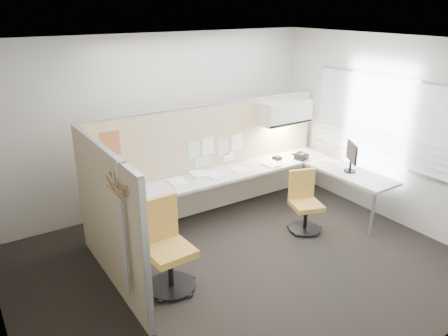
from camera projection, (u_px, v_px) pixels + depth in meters
floor at (238, 264)px, 5.73m from camera, size 5.50×4.50×0.01m
ceiling at (241, 43)px, 4.74m from camera, size 5.50×4.50×0.01m
wall_back at (159, 123)px, 7.00m from camera, size 5.50×0.02×2.80m
wall_front at (402, 246)px, 3.48m from camera, size 5.50×0.02×2.80m
wall_right at (387, 130)px, 6.64m from camera, size 0.02×4.50×2.80m
window_pane at (388, 121)px, 6.58m from camera, size 0.01×2.80×1.30m
partition_back at (210, 159)px, 6.96m from camera, size 4.10×0.06×1.75m
partition_left at (108, 218)px, 5.05m from camera, size 0.06×2.20×1.75m
desk at (246, 180)px, 6.88m from camera, size 4.00×2.07×0.73m
overhead_bin at (285, 112)px, 7.26m from camera, size 0.90×0.36×0.38m
task_light_strip at (285, 124)px, 7.33m from camera, size 0.60×0.06×0.02m
pinned_papers at (215, 150)px, 6.91m from camera, size 1.01×0.00×0.47m
poster at (110, 144)px, 5.92m from camera, size 0.28×0.00×0.35m
chair_left at (166, 249)px, 5.12m from camera, size 0.58×0.58×1.09m
chair_right at (304, 203)px, 6.48m from camera, size 0.53×0.54×0.90m
monitor at (351, 155)px, 6.75m from camera, size 0.26×0.39×0.47m
phone at (301, 156)px, 7.37m from camera, size 0.26×0.25×0.12m
stapler at (276, 157)px, 7.40m from camera, size 0.14×0.05×0.05m
tape_dispenser at (279, 159)px, 7.33m from camera, size 0.10×0.07×0.06m
coat_hook at (118, 199)px, 4.29m from camera, size 0.18×0.49×1.45m
paper_stack_0 at (122, 197)px, 5.93m from camera, size 0.25×0.31×0.03m
paper_stack_1 at (177, 182)px, 6.43m from camera, size 0.23×0.30×0.02m
paper_stack_2 at (214, 175)px, 6.66m from camera, size 0.28×0.34×0.04m
paper_stack_3 at (240, 170)px, 6.90m from camera, size 0.26×0.32×0.01m
paper_stack_4 at (271, 164)px, 7.12m from camera, size 0.24×0.30×0.03m
paper_stack_5 at (330, 161)px, 7.29m from camera, size 0.32×0.36×0.02m
paper_stack_6 at (199, 174)px, 6.69m from camera, size 0.24×0.31×0.04m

